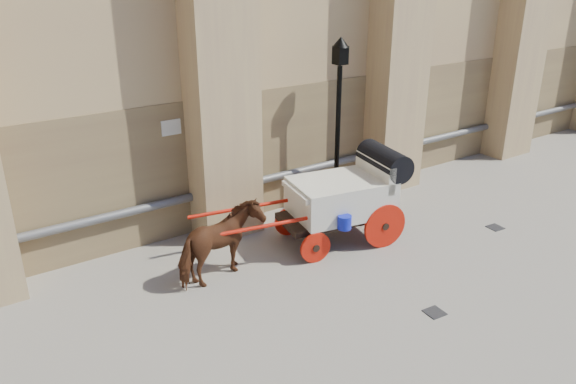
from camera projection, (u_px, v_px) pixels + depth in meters
ground at (366, 288)px, 10.51m from camera, size 90.00×90.00×0.00m
horse at (221, 244)px, 10.55m from camera, size 1.89×1.22×1.47m
carriage at (347, 193)px, 11.98m from camera, size 4.69×2.00×1.99m
street_lamp at (338, 121)px, 13.11m from camera, size 0.39×0.39×4.13m
drain_grate_near at (435, 312)px, 9.77m from camera, size 0.34×0.34×0.01m
drain_grate_far at (495, 227)px, 12.88m from camera, size 0.35×0.35×0.01m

